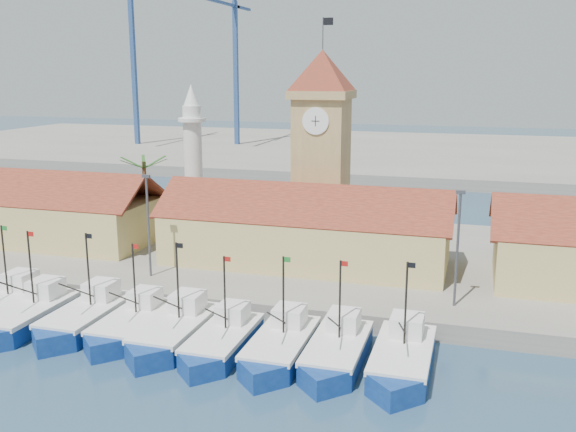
% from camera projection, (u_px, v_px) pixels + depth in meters
% --- Properties ---
extents(ground, '(400.00, 400.00, 0.00)m').
position_uv_depth(ground, '(227.00, 368.00, 42.38)').
color(ground, '#1D314E').
rests_on(ground, ground).
extents(quay, '(140.00, 32.00, 1.50)m').
position_uv_depth(quay, '(316.00, 258.00, 64.66)').
color(quay, gray).
rests_on(quay, ground).
extents(terminal, '(240.00, 80.00, 2.00)m').
position_uv_depth(terminal, '(408.00, 153.00, 145.02)').
color(terminal, gray).
rests_on(terminal, ground).
extents(boat_0, '(3.73, 10.23, 7.74)m').
position_uv_depth(boat_0, '(1.00, 308.00, 50.87)').
color(boat_0, navy).
rests_on(boat_0, ground).
extents(boat_1, '(3.76, 10.31, 7.80)m').
position_uv_depth(boat_1, '(27.00, 318.00, 48.84)').
color(boat_1, navy).
rests_on(boat_1, ground).
extents(boat_2, '(3.73, 10.22, 7.73)m').
position_uv_depth(boat_2, '(84.00, 319.00, 48.48)').
color(boat_2, navy).
rests_on(boat_2, ground).
extents(boat_3, '(3.49, 9.57, 7.24)m').
position_uv_depth(boat_3, '(131.00, 326.00, 47.31)').
color(boat_3, navy).
rests_on(boat_3, ground).
extents(boat_4, '(3.73, 10.21, 7.72)m').
position_uv_depth(boat_4, '(174.00, 333.00, 45.92)').
color(boat_4, navy).
rests_on(boat_4, ground).
extents(boat_5, '(3.46, 9.48, 7.18)m').
position_uv_depth(boat_5, '(221.00, 343.00, 44.36)').
color(boat_5, navy).
rests_on(boat_5, ground).
extents(boat_6, '(3.59, 9.83, 7.44)m').
position_uv_depth(boat_6, '(280.00, 349.00, 43.45)').
color(boat_6, navy).
rests_on(boat_6, ground).
extents(boat_7, '(3.57, 9.77, 7.39)m').
position_uv_depth(boat_7, '(336.00, 354.00, 42.66)').
color(boat_7, navy).
rests_on(boat_7, ground).
extents(boat_8, '(3.69, 10.12, 7.66)m').
position_uv_depth(boat_8, '(402.00, 361.00, 41.52)').
color(boat_8, navy).
rests_on(boat_8, ground).
extents(hall_left, '(31.20, 10.13, 7.61)m').
position_uv_depth(hall_left, '(19.00, 215.00, 69.07)').
color(hall_left, tan).
rests_on(hall_left, quay).
extents(hall_center, '(27.04, 10.13, 7.61)m').
position_uv_depth(hall_center, '(306.00, 236.00, 60.21)').
color(hall_center, tan).
rests_on(hall_center, quay).
extents(clock_tower, '(5.80, 5.80, 22.70)m').
position_uv_depth(clock_tower, '(322.00, 145.00, 64.05)').
color(clock_tower, tan).
rests_on(clock_tower, quay).
extents(minaret, '(3.00, 3.00, 16.30)m').
position_uv_depth(minaret, '(193.00, 159.00, 70.58)').
color(minaret, silver).
rests_on(minaret, quay).
extents(palm_tree, '(5.60, 5.03, 8.39)m').
position_uv_depth(palm_tree, '(145.00, 191.00, 70.86)').
color(palm_tree, brown).
rests_on(palm_tree, quay).
extents(lamp_posts, '(80.70, 0.25, 9.03)m').
position_uv_depth(lamp_posts, '(286.00, 231.00, 52.04)').
color(lamp_posts, '#3F3F44').
rests_on(lamp_posts, quay).
extents(crane_blue_far, '(1.00, 37.02, 48.58)m').
position_uv_depth(crane_blue_far, '(128.00, 26.00, 147.30)').
color(crane_blue_far, '#2A4B83').
rests_on(crane_blue_far, terminal).
extents(crane_blue_near, '(1.00, 31.33, 39.76)m').
position_uv_depth(crane_blue_near, '(234.00, 50.00, 148.14)').
color(crane_blue_near, '#2A4B83').
rests_on(crane_blue_near, terminal).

